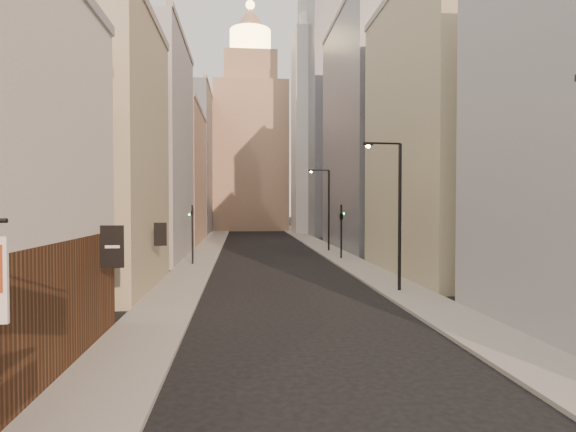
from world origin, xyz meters
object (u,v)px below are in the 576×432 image
(white_tower, at_px, (317,124))
(traffic_light_right, at_px, (341,219))
(traffic_light_left, at_px, (192,221))
(streetlamp_mid, at_px, (396,207))
(streetlamp_far, at_px, (327,205))
(clock_tower, at_px, (250,140))

(white_tower, xyz_separation_m, traffic_light_right, (-3.79, -38.53, -14.87))
(traffic_light_left, relative_size, traffic_light_right, 1.00)
(streetlamp_mid, bearing_deg, traffic_light_right, 86.15)
(streetlamp_far, xyz_separation_m, traffic_light_left, (-12.97, -9.88, -1.31))
(streetlamp_far, bearing_deg, white_tower, 80.67)
(white_tower, relative_size, traffic_light_left, 8.30)
(clock_tower, xyz_separation_m, streetlamp_far, (7.16, -45.33, -12.68))
(white_tower, distance_m, traffic_light_right, 41.47)
(white_tower, distance_m, traffic_light_left, 46.96)
(white_tower, height_order, streetlamp_mid, white_tower)
(clock_tower, distance_m, white_tower, 17.83)
(streetlamp_mid, height_order, traffic_light_left, streetlamp_mid)
(white_tower, xyz_separation_m, streetlamp_mid, (-4.01, -54.67, -13.71))
(clock_tower, height_order, traffic_light_left, clock_tower)
(clock_tower, bearing_deg, streetlamp_far, -81.03)
(streetlamp_far, bearing_deg, streetlamp_mid, -92.75)
(white_tower, xyz_separation_m, streetlamp_far, (-3.84, -31.33, -13.65))
(clock_tower, xyz_separation_m, traffic_light_right, (7.21, -52.53, -13.90))
(traffic_light_right, bearing_deg, streetlamp_far, -102.71)
(traffic_light_left, xyz_separation_m, traffic_light_right, (13.03, 2.69, 0.10))
(clock_tower, distance_m, traffic_light_left, 57.25)
(white_tower, distance_m, streetlamp_mid, 56.51)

